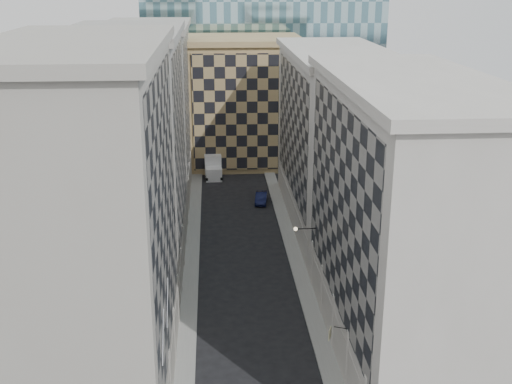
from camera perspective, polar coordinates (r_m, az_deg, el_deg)
name	(u,v)px	position (r m, az deg, el deg)	size (l,w,h in m)	color
sidewalk_west	(191,267)	(63.79, -5.77, -6.61)	(1.50, 100.00, 0.15)	gray
sidewalk_east	(297,263)	(64.26, 3.68, -6.35)	(1.50, 100.00, 0.15)	gray
bldg_left_a	(89,229)	(42.40, -14.61, -3.21)	(10.80, 22.80, 23.70)	#9D978D
bldg_left_b	(130,149)	(63.25, -11.15, 3.76)	(10.80, 22.80, 22.70)	gray
bldg_left_c	(150,110)	(84.69, -9.40, 7.24)	(10.80, 22.80, 21.70)	#9D978D
bldg_right_a	(404,220)	(47.92, 12.98, -2.45)	(10.80, 26.80, 20.70)	#B6B0A7
bldg_right_b	(335,138)	(73.14, 7.01, 4.78)	(10.80, 28.80, 19.70)	#B6B0A7
tan_block	(244,101)	(97.36, -1.05, 8.12)	(16.80, 14.80, 18.80)	#9D8353
flagpoles_left	(165,319)	(38.89, -8.07, -11.09)	(0.10, 6.33, 2.33)	gray
bracket_lamp	(298,229)	(56.26, 3.72, -3.29)	(1.98, 0.36, 0.36)	black
box_truck	(213,167)	(91.86, -3.85, 2.27)	(2.59, 5.85, 3.16)	white
dark_car	(261,198)	(80.83, 0.47, -0.51)	(1.42, 4.08, 1.35)	#0F1438
shop_sign	(331,333)	(45.51, 6.65, -12.35)	(1.28, 0.73, 0.84)	black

